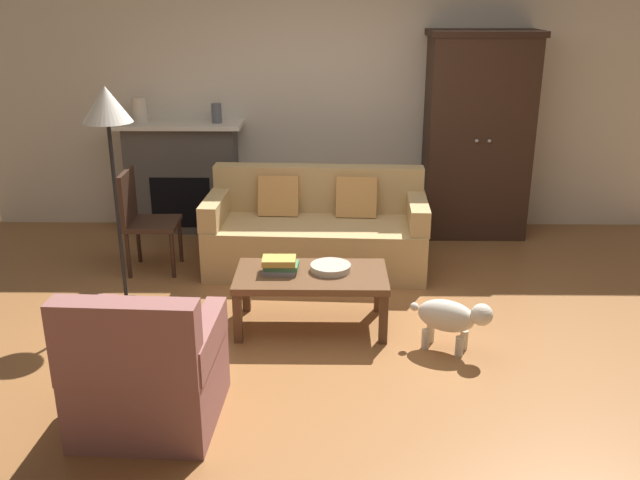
# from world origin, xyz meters

# --- Properties ---
(ground_plane) EXTENTS (9.60, 9.60, 0.00)m
(ground_plane) POSITION_xyz_m (0.00, 0.00, 0.00)
(ground_plane) COLOR #9E6638
(back_wall) EXTENTS (7.20, 0.10, 2.80)m
(back_wall) POSITION_xyz_m (0.00, 2.55, 1.40)
(back_wall) COLOR silver
(back_wall) RESTS_ON ground
(fireplace) EXTENTS (1.26, 0.48, 1.12)m
(fireplace) POSITION_xyz_m (-1.55, 2.30, 0.57)
(fireplace) COLOR #4C4947
(fireplace) RESTS_ON ground
(armoire) EXTENTS (1.06, 0.57, 2.01)m
(armoire) POSITION_xyz_m (1.40, 2.22, 1.01)
(armoire) COLOR #382319
(armoire) RESTS_ON ground
(couch) EXTENTS (1.96, 0.94, 0.86)m
(couch) POSITION_xyz_m (-0.17, 1.28, 0.32)
(couch) COLOR tan
(couch) RESTS_ON ground
(coffee_table) EXTENTS (1.10, 0.60, 0.42)m
(coffee_table) POSITION_xyz_m (-0.18, 0.08, 0.37)
(coffee_table) COLOR brown
(coffee_table) RESTS_ON ground
(fruit_bowl) EXTENTS (0.30, 0.30, 0.05)m
(fruit_bowl) POSITION_xyz_m (-0.04, 0.13, 0.45)
(fruit_bowl) COLOR beige
(fruit_bowl) RESTS_ON coffee_table
(book_stack) EXTENTS (0.27, 0.19, 0.11)m
(book_stack) POSITION_xyz_m (-0.41, 0.10, 0.48)
(book_stack) COLOR gray
(book_stack) RESTS_ON coffee_table
(mantel_vase_cream) EXTENTS (0.14, 0.14, 0.25)m
(mantel_vase_cream) POSITION_xyz_m (-1.93, 2.28, 1.24)
(mantel_vase_cream) COLOR beige
(mantel_vase_cream) RESTS_ON fireplace
(mantel_vase_slate) EXTENTS (0.10, 0.10, 0.19)m
(mantel_vase_slate) POSITION_xyz_m (-1.17, 2.28, 1.22)
(mantel_vase_slate) COLOR #565B66
(mantel_vase_slate) RESTS_ON fireplace
(armchair_near_left) EXTENTS (0.81, 0.81, 0.88)m
(armchair_near_left) POSITION_xyz_m (-1.08, -1.16, 0.32)
(armchair_near_left) COLOR #935B56
(armchair_near_left) RESTS_ON ground
(side_chair_wooden) EXTENTS (0.45, 0.45, 0.90)m
(side_chair_wooden) POSITION_xyz_m (-1.69, 1.17, 0.51)
(side_chair_wooden) COLOR #382319
(side_chair_wooden) RESTS_ON ground
(floor_lamp) EXTENTS (0.36, 0.36, 1.71)m
(floor_lamp) POSITION_xyz_m (-1.66, 0.43, 1.48)
(floor_lamp) COLOR black
(floor_lamp) RESTS_ON ground
(dog) EXTENTS (0.53, 0.36, 0.39)m
(dog) POSITION_xyz_m (0.78, -0.27, 0.25)
(dog) COLOR beige
(dog) RESTS_ON ground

